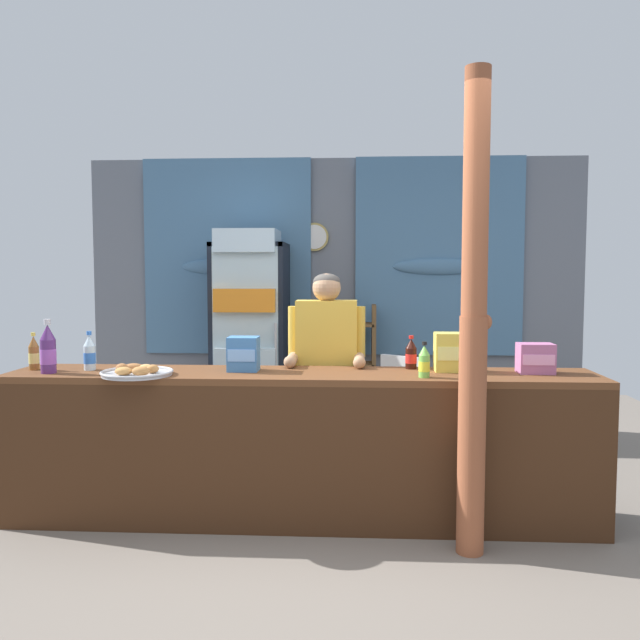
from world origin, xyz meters
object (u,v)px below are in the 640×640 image
object	(u,v)px
snack_box_instant_noodle	(450,352)
snack_box_biscuit	(244,354)
timber_post	(474,326)
snack_box_wafer	(535,358)
drink_fridge	(250,326)
shopkeeper	(327,357)
soda_bottle_iced_tea	(34,354)
pastry_tray	(137,372)
stall_counter	(300,433)
soda_bottle_water	(90,354)
soda_bottle_lime_soda	(424,362)
soda_bottle_cola	(411,355)
plastic_lawn_chair	(412,400)
bottle_shelf_rack	(350,368)
soda_bottle_grape_soda	(48,350)

from	to	relation	value
snack_box_instant_noodle	snack_box_biscuit	bearing A→B (deg)	-177.71
timber_post	snack_box_wafer	distance (m)	0.70
snack_box_biscuit	drink_fridge	bearing A→B (deg)	98.07
snack_box_wafer	timber_post	bearing A→B (deg)	-133.96
shopkeeper	soda_bottle_iced_tea	bearing A→B (deg)	-166.89
drink_fridge	snack_box_wafer	distance (m)	2.73
snack_box_wafer	pastry_tray	world-z (taller)	snack_box_wafer
stall_counter	soda_bottle_water	xyz separation A→B (m)	(-1.32, 0.14, 0.45)
soda_bottle_lime_soda	soda_bottle_cola	distance (m)	0.33
plastic_lawn_chair	soda_bottle_cola	xyz separation A→B (m)	(-0.11, -1.11, 0.51)
timber_post	soda_bottle_iced_tea	xyz separation A→B (m)	(-2.63, 0.44, -0.22)
soda_bottle_cola	snack_box_instant_noodle	bearing A→B (deg)	-21.72
soda_bottle_water	bottle_shelf_rack	bearing A→B (deg)	51.72
soda_bottle_lime_soda	snack_box_wafer	distance (m)	0.71
snack_box_instant_noodle	bottle_shelf_rack	bearing A→B (deg)	107.99
timber_post	bottle_shelf_rack	bearing A→B (deg)	105.39
drink_fridge	snack_box_instant_noodle	bearing A→B (deg)	-49.29
snack_box_wafer	bottle_shelf_rack	bearing A→B (deg)	119.66
snack_box_wafer	pastry_tray	bearing A→B (deg)	-174.55
stall_counter	soda_bottle_water	size ratio (longest dim) A/B	14.71
drink_fridge	soda_bottle_grape_soda	world-z (taller)	drink_fridge
snack_box_instant_noodle	snack_box_wafer	distance (m)	0.51
timber_post	bottle_shelf_rack	xyz separation A→B (m)	(-0.68, 2.47, -0.60)
bottle_shelf_rack	snack_box_instant_noodle	bearing A→B (deg)	-72.01
plastic_lawn_chair	snack_box_wafer	distance (m)	1.48
drink_fridge	soda_bottle_water	distance (m)	1.97
stall_counter	shopkeeper	size ratio (longest dim) A/B	2.36
soda_bottle_cola	snack_box_wafer	size ratio (longest dim) A/B	1.01
bottle_shelf_rack	stall_counter	bearing A→B (deg)	-97.24
soda_bottle_grape_soda	soda_bottle_water	size ratio (longest dim) A/B	1.35
bottle_shelf_rack	snack_box_biscuit	world-z (taller)	bottle_shelf_rack
drink_fridge	snack_box_instant_noodle	world-z (taller)	drink_fridge
snack_box_wafer	stall_counter	bearing A→B (deg)	-173.44
stall_counter	snack_box_biscuit	size ratio (longest dim) A/B	16.93
timber_post	soda_bottle_lime_soda	size ratio (longest dim) A/B	12.35
drink_fridge	plastic_lawn_chair	bearing A→B (deg)	-22.26
timber_post	shopkeeper	distance (m)	1.22
bottle_shelf_rack	soda_bottle_water	world-z (taller)	bottle_shelf_rack
snack_box_instant_noodle	snack_box_wafer	world-z (taller)	snack_box_instant_noodle
soda_bottle_iced_tea	snack_box_wafer	xyz separation A→B (m)	(3.08, 0.04, -0.01)
drink_fridge	soda_bottle_iced_tea	world-z (taller)	drink_fridge
snack_box_instant_noodle	soda_bottle_grape_soda	bearing A→B (deg)	-175.10
plastic_lawn_chair	pastry_tray	size ratio (longest dim) A/B	2.04
drink_fridge	bottle_shelf_rack	bearing A→B (deg)	11.18
shopkeeper	soda_bottle_lime_soda	distance (m)	0.83
soda_bottle_lime_soda	snack_box_instant_noodle	size ratio (longest dim) A/B	0.88
stall_counter	soda_bottle_grape_soda	xyz separation A→B (m)	(-1.52, -0.00, 0.48)
bottle_shelf_rack	soda_bottle_water	size ratio (longest dim) A/B	5.03
timber_post	soda_bottle_water	world-z (taller)	timber_post
stall_counter	soda_bottle_lime_soda	xyz separation A→B (m)	(0.73, -0.03, 0.43)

